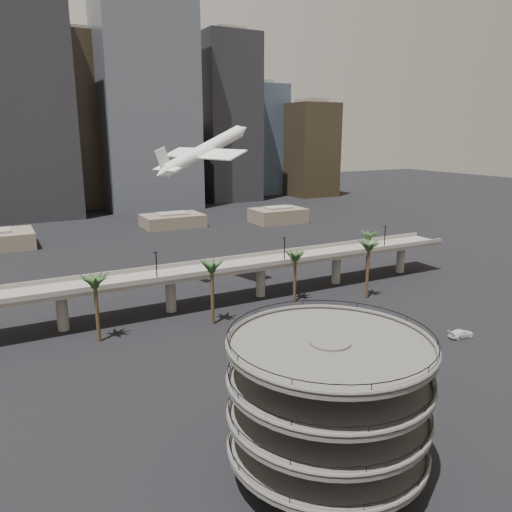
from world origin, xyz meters
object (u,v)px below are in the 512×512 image
airborne_jet (204,151)px  car_c (461,334)px  parking_ramp (328,396)px  car_b (335,347)px  car_a (284,380)px  overpass (217,272)px

airborne_jet → car_c: 71.52m
parking_ramp → car_b: parking_ramp is taller
parking_ramp → car_a: (6.81, 20.04, -9.12)m
overpass → airborne_jet: size_ratio=4.44×
overpass → car_c: overpass is taller
airborne_jet → car_b: size_ratio=7.06×
car_a → car_c: 38.77m
parking_ramp → car_b: (21.12, 26.23, -9.15)m
overpass → car_a: size_ratio=31.00×
overpass → airborne_jet: bearing=74.6°
car_b → overpass: bearing=-3.2°
parking_ramp → car_b: size_ratio=5.35×
airborne_jet → car_b: bearing=-102.4°
parking_ramp → car_a: bearing=71.2°
airborne_jet → car_a: (-11.17, -57.05, -32.43)m
overpass → car_c: bearing=-50.4°
car_c → parking_ramp: bearing=119.3°
overpass → parking_ramp: bearing=-102.4°
overpass → car_b: overpass is taller
airborne_jet → car_c: bearing=-80.3°
overpass → airborne_jet: (4.98, 18.09, 25.80)m
car_a → parking_ramp: bearing=-174.9°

